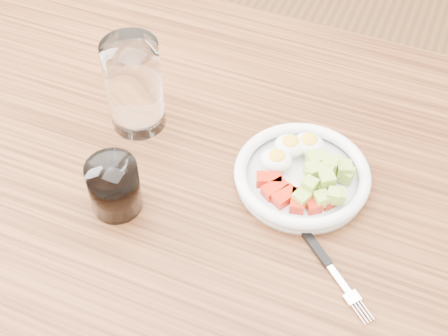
# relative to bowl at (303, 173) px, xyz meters

# --- Properties ---
(dining_table) EXTENTS (1.50, 0.90, 0.77)m
(dining_table) POSITION_rel_bowl_xyz_m (-0.10, -0.05, -0.12)
(dining_table) COLOR brown
(dining_table) RESTS_ON ground
(bowl) EXTENTS (0.21, 0.21, 0.05)m
(bowl) POSITION_rel_bowl_xyz_m (0.00, 0.00, 0.00)
(bowl) COLOR white
(bowl) RESTS_ON dining_table
(fork) EXTENTS (0.15, 0.13, 0.01)m
(fork) POSITION_rel_bowl_xyz_m (0.07, -0.12, -0.02)
(fork) COLOR black
(fork) RESTS_ON dining_table
(water_glass) EXTENTS (0.09, 0.09, 0.16)m
(water_glass) POSITION_rel_bowl_xyz_m (-0.29, 0.02, 0.06)
(water_glass) COLOR white
(water_glass) RESTS_ON dining_table
(coffee_glass) EXTENTS (0.08, 0.08, 0.09)m
(coffee_glass) POSITION_rel_bowl_xyz_m (-0.24, -0.15, 0.02)
(coffee_glass) COLOR white
(coffee_glass) RESTS_ON dining_table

